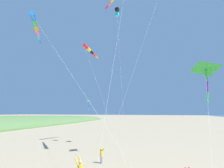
{
  "coord_description": "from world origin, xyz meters",
  "views": [
    {
      "loc": [
        0.46,
        -11.85,
        5.05
      ],
      "look_at": [
        -6.39,
        7.99,
        8.28
      ],
      "focal_mm": 29.2,
      "sensor_mm": 36.0,
      "label": 1
    }
  ],
  "objects_px": {
    "person_child_green_jacket": "(101,154)",
    "kite_box_white_trailing": "(117,12)",
    "kite_delta_yellow_midlevel": "(89,102)",
    "kite_windsock_long_streamer_right": "(36,26)",
    "kite_windsock_magenta_far_left": "(89,50)",
    "kite_delta_checkered_midright": "(206,70)"
  },
  "relations": [
    {
      "from": "kite_windsock_magenta_far_left",
      "to": "kite_delta_yellow_midlevel",
      "type": "distance_m",
      "value": 9.0
    },
    {
      "from": "kite_windsock_long_streamer_right",
      "to": "kite_box_white_trailing",
      "type": "xyz_separation_m",
      "value": [
        3.72,
        12.89,
        7.77
      ]
    },
    {
      "from": "person_child_green_jacket",
      "to": "kite_windsock_magenta_far_left",
      "type": "xyz_separation_m",
      "value": [
        -6.46,
        9.83,
        14.88
      ]
    },
    {
      "from": "kite_windsock_magenta_far_left",
      "to": "kite_windsock_long_streamer_right",
      "type": "bearing_deg",
      "value": -82.11
    },
    {
      "from": "kite_windsock_long_streamer_right",
      "to": "kite_delta_checkered_midright",
      "type": "distance_m",
      "value": 14.45
    },
    {
      "from": "kite_delta_checkered_midright",
      "to": "kite_box_white_trailing",
      "type": "bearing_deg",
      "value": 127.89
    },
    {
      "from": "person_child_green_jacket",
      "to": "kite_delta_yellow_midlevel",
      "type": "xyz_separation_m",
      "value": [
        -6.22,
        9.66,
        5.88
      ]
    },
    {
      "from": "kite_windsock_long_streamer_right",
      "to": "kite_delta_yellow_midlevel",
      "type": "bearing_deg",
      "value": 97.1
    },
    {
      "from": "kite_windsock_long_streamer_right",
      "to": "kite_windsock_magenta_far_left",
      "type": "xyz_separation_m",
      "value": [
        -2.1,
        15.15,
        3.01
      ]
    },
    {
      "from": "person_child_green_jacket",
      "to": "kite_box_white_trailing",
      "type": "relative_size",
      "value": 0.07
    },
    {
      "from": "kite_box_white_trailing",
      "to": "person_child_green_jacket",
      "type": "bearing_deg",
      "value": -85.17
    },
    {
      "from": "kite_windsock_magenta_far_left",
      "to": "kite_delta_yellow_midlevel",
      "type": "xyz_separation_m",
      "value": [
        0.23,
        -0.18,
        -9.0
      ]
    },
    {
      "from": "kite_box_white_trailing",
      "to": "kite_delta_checkered_midright",
      "type": "distance_m",
      "value": 20.48
    },
    {
      "from": "kite_delta_yellow_midlevel",
      "to": "kite_delta_checkered_midright",
      "type": "height_order",
      "value": "kite_delta_checkered_midright"
    },
    {
      "from": "person_child_green_jacket",
      "to": "kite_windsock_magenta_far_left",
      "type": "distance_m",
      "value": 18.97
    },
    {
      "from": "kite_delta_checkered_midright",
      "to": "kite_delta_yellow_midlevel",
      "type": "bearing_deg",
      "value": 136.33
    },
    {
      "from": "kite_windsock_long_streamer_right",
      "to": "kite_delta_yellow_midlevel",
      "type": "xyz_separation_m",
      "value": [
        -1.87,
        14.97,
        -5.99
      ]
    },
    {
      "from": "kite_windsock_magenta_far_left",
      "to": "kite_box_white_trailing",
      "type": "height_order",
      "value": "kite_box_white_trailing"
    },
    {
      "from": "person_child_green_jacket",
      "to": "kite_delta_yellow_midlevel",
      "type": "relative_size",
      "value": 0.16
    },
    {
      "from": "kite_windsock_long_streamer_right",
      "to": "kite_delta_yellow_midlevel",
      "type": "distance_m",
      "value": 16.23
    },
    {
      "from": "kite_windsock_magenta_far_left",
      "to": "kite_delta_yellow_midlevel",
      "type": "relative_size",
      "value": 1.69
    },
    {
      "from": "kite_windsock_long_streamer_right",
      "to": "kite_windsock_magenta_far_left",
      "type": "distance_m",
      "value": 15.59
    }
  ]
}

